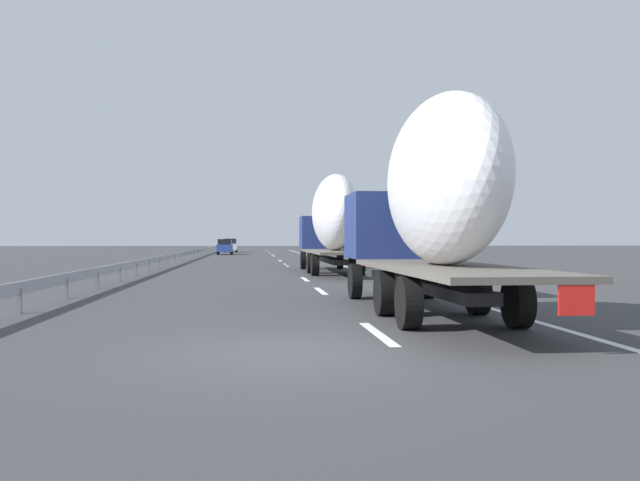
{
  "coord_description": "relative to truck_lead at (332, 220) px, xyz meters",
  "views": [
    {
      "loc": [
        -10.5,
        0.54,
        1.76
      ],
      "look_at": [
        19.5,
        -2.48,
        1.7
      ],
      "focal_mm": 38.29,
      "sensor_mm": 36.0,
      "label": 1
    }
  ],
  "objects": [
    {
      "name": "ground_plane",
      "position": [
        15.71,
        3.6,
        -2.75
      ],
      "size": [
        260.0,
        260.0,
        0.0
      ],
      "primitive_type": "plane",
      "color": "#38383A"
    },
    {
      "name": "lane_stripe_0",
      "position": [
        -22.29,
        1.8,
        -2.75
      ],
      "size": [
        3.2,
        0.2,
        0.01
      ],
      "primitive_type": "cube",
      "color": "white",
      "rests_on": "ground_plane"
    },
    {
      "name": "lane_stripe_1",
      "position": [
        -11.8,
        1.8,
        -2.75
      ],
      "size": [
        3.2,
        0.2,
        0.01
      ],
      "primitive_type": "cube",
      "color": "white",
      "rests_on": "ground_plane"
    },
    {
      "name": "lane_stripe_2",
      "position": [
        -4.93,
        1.8,
        -2.75
      ],
      "size": [
        3.2,
        0.2,
        0.01
      ],
      "primitive_type": "cube",
      "color": "white",
      "rests_on": "ground_plane"
    },
    {
      "name": "lane_stripe_3",
      "position": [
        10.68,
        1.8,
        -2.75
      ],
      "size": [
        3.2,
        0.2,
        0.01
      ],
      "primitive_type": "cube",
      "color": "white",
      "rests_on": "ground_plane"
    },
    {
      "name": "lane_stripe_4",
      "position": [
        12.29,
        1.8,
        -2.75
      ],
      "size": [
        3.2,
        0.2,
        0.01
      ],
      "primitive_type": "cube",
      "color": "white",
      "rests_on": "ground_plane"
    },
    {
      "name": "lane_stripe_5",
      "position": [
        21.11,
        1.8,
        -2.75
      ],
      "size": [
        3.2,
        0.2,
        0.01
      ],
      "primitive_type": "cube",
      "color": "white",
      "rests_on": "ground_plane"
    },
    {
      "name": "lane_stripe_6",
      "position": [
        42.73,
        1.8,
        -2.75
      ],
      "size": [
        3.2,
        0.2,
        0.01
      ],
      "primitive_type": "cube",
      "color": "white",
      "rests_on": "ground_plane"
    },
    {
      "name": "lane_stripe_7",
      "position": [
        36.7,
        1.8,
        -2.75
      ],
      "size": [
        3.2,
        0.2,
        0.01
      ],
      "primitive_type": "cube",
      "color": "white",
      "rests_on": "ground_plane"
    },
    {
      "name": "lane_stripe_8",
      "position": [
        55.42,
        1.8,
        -2.75
      ],
      "size": [
        3.2,
        0.2,
        0.01
      ],
      "primitive_type": "cube",
      "color": "white",
      "rests_on": "ground_plane"
    },
    {
      "name": "lane_stripe_9",
      "position": [
        72.82,
        1.8,
        -2.75
      ],
      "size": [
        3.2,
        0.2,
        0.01
      ],
      "primitive_type": "cube",
      "color": "white",
      "rests_on": "ground_plane"
    },
    {
      "name": "edge_line_right",
      "position": [
        20.71,
        -1.9,
        -2.75
      ],
      "size": [
        110.0,
        0.2,
        0.01
      ],
      "primitive_type": "cube",
      "color": "white",
      "rests_on": "ground_plane"
    },
    {
      "name": "truck_lead",
      "position": [
        0.0,
        0.0,
        0.0
      ],
      "size": [
        14.08,
        2.55,
        4.98
      ],
      "color": "navy",
      "rests_on": "ground_plane"
    },
    {
      "name": "truck_trailing",
      "position": [
        -19.34,
        -0.0,
        -0.1
      ],
      "size": [
        12.59,
        2.55,
        4.87
      ],
      "color": "navy",
      "rests_on": "ground_plane"
    },
    {
      "name": "car_blue_sedan",
      "position": [
        44.19,
        7.18,
        -1.85
      ],
      "size": [
        4.23,
        1.76,
        1.77
      ],
      "color": "#28479E",
      "rests_on": "ground_plane"
    },
    {
      "name": "car_white_van",
      "position": [
        58.02,
        6.95,
        -1.82
      ],
      "size": [
        4.16,
        1.78,
        1.85
      ],
      "color": "white",
      "rests_on": "ground_plane"
    },
    {
      "name": "road_sign",
      "position": [
        14.96,
        -3.1,
        -0.45
      ],
      "size": [
        0.1,
        0.9,
        3.34
      ],
      "color": "gray",
      "rests_on": "ground_plane"
    },
    {
      "name": "tree_0",
      "position": [
        63.15,
        -8.45,
        0.65
      ],
      "size": [
        3.69,
        3.69,
        5.28
      ],
      "color": "#472D19",
      "rests_on": "ground_plane"
    },
    {
      "name": "tree_1",
      "position": [
        47.26,
        -8.1,
        0.91
      ],
      "size": [
        2.72,
        2.72,
        5.94
      ],
      "color": "#472D19",
      "rests_on": "ground_plane"
    },
    {
      "name": "tree_2",
      "position": [
        40.61,
        -8.4,
        1.05
      ],
      "size": [
        2.62,
        2.62,
        5.97
      ],
      "color": "#472D19",
      "rests_on": "ground_plane"
    },
    {
      "name": "tree_3",
      "position": [
        51.32,
        -6.76,
        0.98
      ],
      "size": [
        2.49,
        2.49,
        6.19
      ],
      "color": "#472D19",
      "rests_on": "ground_plane"
    },
    {
      "name": "tree_4",
      "position": [
        38.78,
        -7.19,
        1.32
      ],
      "size": [
        3.34,
        3.34,
        6.42
      ],
      "color": "#472D19",
      "rests_on": "ground_plane"
    },
    {
      "name": "tree_5",
      "position": [
        33.93,
        -7.2,
        0.82
      ],
      "size": [
        2.68,
        2.68,
        5.74
      ],
      "color": "#472D19",
      "rests_on": "ground_plane"
    },
    {
      "name": "guardrail_median",
      "position": [
        18.71,
        9.6,
        -2.17
      ],
      "size": [
        94.0,
        0.1,
        0.76
      ],
      "color": "#9EA0A5",
      "rests_on": "ground_plane"
    }
  ]
}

